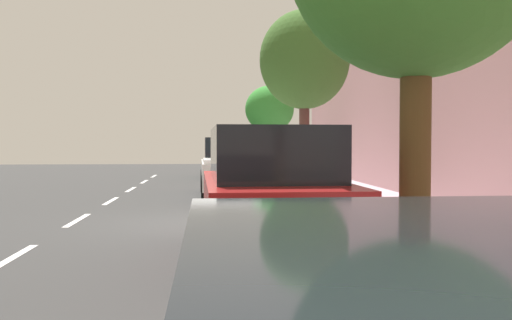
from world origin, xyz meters
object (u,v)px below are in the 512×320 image
object	(u,v)px
parked_pickup_white_mid	(231,169)
cyclist_with_backpack	(283,175)
parked_suv_red_second	(269,192)
parked_sedan_green_far	(225,163)
street_tree_far_end	(304,61)
bicycle_at_curb	(271,202)
street_tree_corner	(270,110)

from	to	relation	value
parked_pickup_white_mid	cyclist_with_backpack	world-z (taller)	parked_pickup_white_mid
parked_suv_red_second	parked_sedan_green_far	size ratio (longest dim) A/B	1.06
parked_suv_red_second	street_tree_far_end	bearing A→B (deg)	77.13
bicycle_at_curb	cyclist_with_backpack	size ratio (longest dim) A/B	0.98
parked_suv_red_second	street_tree_corner	xyz separation A→B (m)	(2.04, 19.38, 2.40)
parked_sedan_green_far	cyclist_with_backpack	distance (m)	15.70
street_tree_corner	street_tree_far_end	bearing A→B (deg)	-90.00
parked_suv_red_second	cyclist_with_backpack	world-z (taller)	parked_suv_red_second
cyclist_with_backpack	street_tree_far_end	size ratio (longest dim) A/B	0.29
cyclist_with_backpack	parked_sedan_green_far	bearing A→B (deg)	93.55
parked_sedan_green_far	bicycle_at_curb	xyz separation A→B (m)	(0.75, -15.23, -0.39)
parked_suv_red_second	cyclist_with_backpack	bearing A→B (deg)	79.81
parked_sedan_green_far	bicycle_at_curb	bearing A→B (deg)	-87.18
parked_sedan_green_far	cyclist_with_backpack	size ratio (longest dim) A/B	2.66
parked_pickup_white_mid	street_tree_far_end	size ratio (longest dim) A/B	0.92
parked_suv_red_second	bicycle_at_curb	world-z (taller)	parked_suv_red_second
parked_suv_red_second	parked_pickup_white_mid	xyz separation A→B (m)	(-0.21, 10.18, -0.13)
bicycle_at_curb	street_tree_corner	world-z (taller)	street_tree_corner
cyclist_with_backpack	street_tree_corner	xyz separation A→B (m)	(1.27, 15.09, 2.41)
parked_suv_red_second	street_tree_corner	world-z (taller)	street_tree_corner
cyclist_with_backpack	street_tree_far_end	world-z (taller)	street_tree_far_end
street_tree_corner	parked_pickup_white_mid	bearing A→B (deg)	-103.73
parked_sedan_green_far	street_tree_far_end	world-z (taller)	street_tree_far_end
street_tree_far_end	street_tree_corner	bearing A→B (deg)	90.00
cyclist_with_backpack	bicycle_at_curb	bearing A→B (deg)	116.91
parked_suv_red_second	parked_sedan_green_far	bearing A→B (deg)	90.58
parked_pickup_white_mid	street_tree_corner	distance (m)	9.80
parked_pickup_white_mid	bicycle_at_curb	distance (m)	5.53
parked_sedan_green_far	street_tree_corner	size ratio (longest dim) A/B	1.00
parked_suv_red_second	street_tree_far_end	size ratio (longest dim) A/B	0.82
parked_sedan_green_far	bicycle_at_curb	world-z (taller)	parked_sedan_green_far
cyclist_with_backpack	street_tree_corner	distance (m)	15.33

